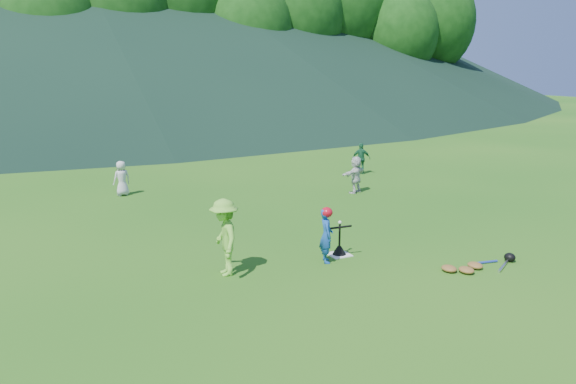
{
  "coord_description": "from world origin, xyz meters",
  "views": [
    {
      "loc": [
        -6.18,
        -9.89,
        4.04
      ],
      "look_at": [
        0.0,
        2.5,
        0.9
      ],
      "focal_mm": 35.0,
      "sensor_mm": 36.0,
      "label": 1
    }
  ],
  "objects_px": {
    "batting_tee": "(339,249)",
    "fielder_a": "(122,178)",
    "home_plate": "(339,255)",
    "equipment_pile": "(476,265)",
    "fielder_d": "(356,175)",
    "fielder_c": "(361,159)",
    "adult_coach": "(224,237)",
    "batter_child": "(326,235)"
  },
  "relations": [
    {
      "from": "home_plate",
      "to": "fielder_c",
      "type": "bearing_deg",
      "value": 53.44
    },
    {
      "from": "home_plate",
      "to": "adult_coach",
      "type": "distance_m",
      "value": 2.73
    },
    {
      "from": "fielder_d",
      "to": "equipment_pile",
      "type": "relative_size",
      "value": 0.66
    },
    {
      "from": "adult_coach",
      "to": "fielder_c",
      "type": "relative_size",
      "value": 1.29
    },
    {
      "from": "batting_tee",
      "to": "equipment_pile",
      "type": "distance_m",
      "value": 2.83
    },
    {
      "from": "home_plate",
      "to": "fielder_d",
      "type": "xyz_separation_m",
      "value": [
        3.68,
        4.99,
        0.58
      ]
    },
    {
      "from": "fielder_a",
      "to": "fielder_d",
      "type": "distance_m",
      "value": 7.44
    },
    {
      "from": "adult_coach",
      "to": "fielder_a",
      "type": "bearing_deg",
      "value": -168.16
    },
    {
      "from": "batter_child",
      "to": "batting_tee",
      "type": "height_order",
      "value": "batter_child"
    },
    {
      "from": "fielder_d",
      "to": "batting_tee",
      "type": "xyz_separation_m",
      "value": [
        -3.68,
        -4.99,
        -0.46
      ]
    },
    {
      "from": "batter_child",
      "to": "home_plate",
      "type": "bearing_deg",
      "value": -43.84
    },
    {
      "from": "home_plate",
      "to": "fielder_c",
      "type": "height_order",
      "value": "fielder_c"
    },
    {
      "from": "home_plate",
      "to": "fielder_a",
      "type": "distance_m",
      "value": 8.57
    },
    {
      "from": "fielder_d",
      "to": "fielder_c",
      "type": "bearing_deg",
      "value": -149.22
    },
    {
      "from": "fielder_a",
      "to": "fielder_d",
      "type": "height_order",
      "value": "fielder_d"
    },
    {
      "from": "adult_coach",
      "to": "batting_tee",
      "type": "bearing_deg",
      "value": 97.8
    },
    {
      "from": "fielder_d",
      "to": "batting_tee",
      "type": "bearing_deg",
      "value": 31.19
    },
    {
      "from": "home_plate",
      "to": "equipment_pile",
      "type": "xyz_separation_m",
      "value": [
        2.04,
        -1.95,
        0.06
      ]
    },
    {
      "from": "adult_coach",
      "to": "fielder_c",
      "type": "distance_m",
      "value": 11.19
    },
    {
      "from": "home_plate",
      "to": "adult_coach",
      "type": "relative_size",
      "value": 0.29
    },
    {
      "from": "fielder_a",
      "to": "fielder_c",
      "type": "bearing_deg",
      "value": 162.97
    },
    {
      "from": "adult_coach",
      "to": "fielder_a",
      "type": "distance_m",
      "value": 7.96
    },
    {
      "from": "home_plate",
      "to": "batting_tee",
      "type": "relative_size",
      "value": 0.66
    },
    {
      "from": "batting_tee",
      "to": "adult_coach",
      "type": "bearing_deg",
      "value": 179.68
    },
    {
      "from": "adult_coach",
      "to": "fielder_d",
      "type": "xyz_separation_m",
      "value": [
        6.31,
        4.98,
        -0.17
      ]
    },
    {
      "from": "equipment_pile",
      "to": "batting_tee",
      "type": "bearing_deg",
      "value": 136.3
    },
    {
      "from": "home_plate",
      "to": "fielder_d",
      "type": "bearing_deg",
      "value": 53.58
    },
    {
      "from": "adult_coach",
      "to": "fielder_c",
      "type": "xyz_separation_m",
      "value": [
        8.24,
        7.56,
        -0.17
      ]
    },
    {
      "from": "adult_coach",
      "to": "equipment_pile",
      "type": "distance_m",
      "value": 5.11
    },
    {
      "from": "batter_child",
      "to": "fielder_d",
      "type": "bearing_deg",
      "value": -19.55
    },
    {
      "from": "batting_tee",
      "to": "fielder_a",
      "type": "bearing_deg",
      "value": 111.56
    },
    {
      "from": "batting_tee",
      "to": "equipment_pile",
      "type": "bearing_deg",
      "value": -43.7
    },
    {
      "from": "batter_child",
      "to": "equipment_pile",
      "type": "relative_size",
      "value": 0.64
    },
    {
      "from": "home_plate",
      "to": "fielder_a",
      "type": "height_order",
      "value": "fielder_a"
    },
    {
      "from": "fielder_c",
      "to": "equipment_pile",
      "type": "relative_size",
      "value": 0.66
    },
    {
      "from": "adult_coach",
      "to": "equipment_pile",
      "type": "relative_size",
      "value": 0.85
    },
    {
      "from": "batter_child",
      "to": "fielder_d",
      "type": "xyz_separation_m",
      "value": [
        4.16,
        5.24,
        0.02
      ]
    },
    {
      "from": "fielder_a",
      "to": "equipment_pile",
      "type": "bearing_deg",
      "value": 103.05
    },
    {
      "from": "fielder_d",
      "to": "batting_tee",
      "type": "distance_m",
      "value": 6.22
    },
    {
      "from": "fielder_a",
      "to": "fielder_c",
      "type": "relative_size",
      "value": 0.94
    },
    {
      "from": "batter_child",
      "to": "fielder_c",
      "type": "distance_m",
      "value": 9.92
    },
    {
      "from": "fielder_a",
      "to": "fielder_d",
      "type": "bearing_deg",
      "value": 141.95
    }
  ]
}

